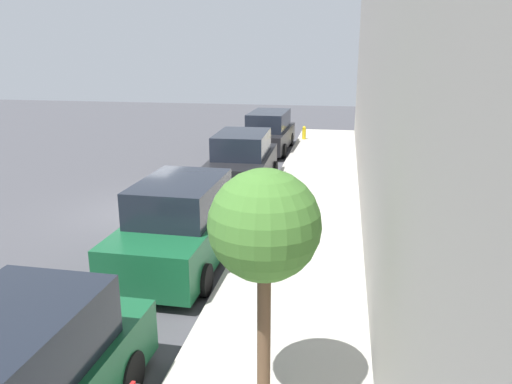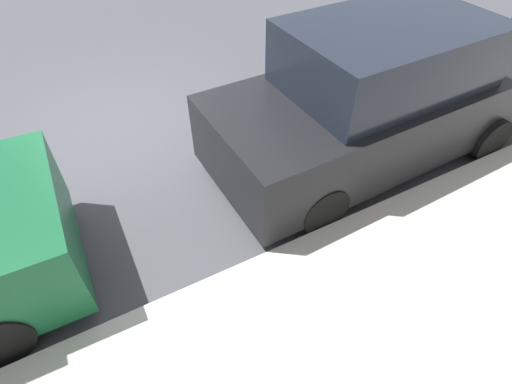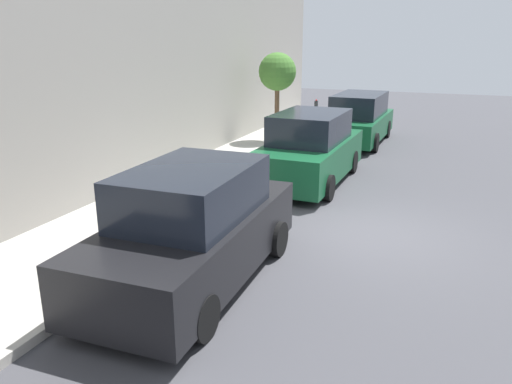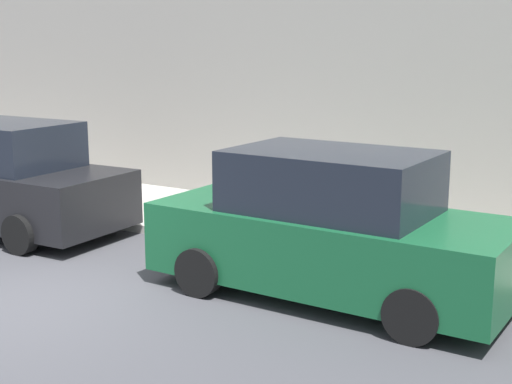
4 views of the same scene
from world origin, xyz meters
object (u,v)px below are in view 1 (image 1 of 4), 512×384
(parked_minivan_fourth, at_px, (269,132))
(street_tree, at_px, (264,228))
(parked_suv_second, at_px, (182,224))
(fire_hydrant, at_px, (304,133))
(parked_suv_third, at_px, (242,162))

(parked_minivan_fourth, height_order, street_tree, street_tree)
(street_tree, bearing_deg, parked_suv_second, 119.81)
(parked_suv_second, height_order, parked_minivan_fourth, parked_suv_second)
(parked_suv_second, distance_m, fire_hydrant, 16.04)
(parked_suv_third, height_order, street_tree, street_tree)
(parked_suv_second, bearing_deg, parked_suv_third, 89.43)
(parked_suv_third, xyz_separation_m, street_tree, (2.59, -11.22, 1.77))
(parked_suv_second, distance_m, parked_minivan_fourth, 13.25)
(parked_minivan_fourth, distance_m, street_tree, 18.17)
(parked_minivan_fourth, distance_m, fire_hydrant, 3.12)
(parked_minivan_fourth, height_order, fire_hydrant, parked_minivan_fourth)
(parked_suv_second, bearing_deg, fire_hydrant, 84.70)
(parked_minivan_fourth, xyz_separation_m, street_tree, (2.65, -17.89, 1.78))
(parked_suv_second, bearing_deg, street_tree, -60.19)
(parked_suv_third, height_order, fire_hydrant, parked_suv_third)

